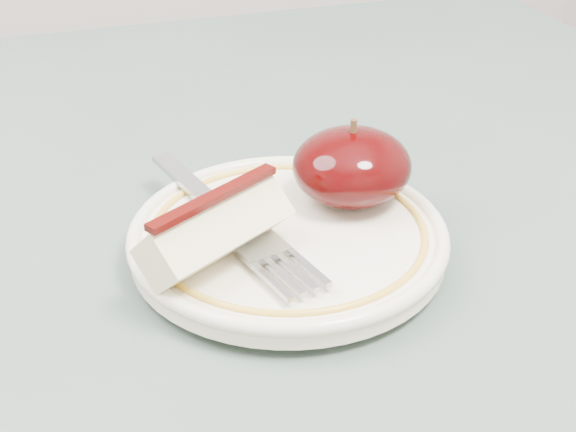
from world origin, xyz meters
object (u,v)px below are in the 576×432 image
object	(u,v)px
table	(237,358)
fork	(229,219)
plate	(288,237)
apple_half	(352,166)

from	to	relation	value
table	fork	xyz separation A→B (m)	(-0.00, -0.01, 0.11)
plate	fork	world-z (taller)	fork
table	fork	world-z (taller)	fork
table	apple_half	distance (m)	0.15
apple_half	fork	size ratio (longest dim) A/B	0.41
table	fork	size ratio (longest dim) A/B	5.02
table	apple_half	size ratio (longest dim) A/B	12.35
plate	table	bearing A→B (deg)	143.73
apple_half	fork	xyz separation A→B (m)	(-0.08, -0.01, -0.02)
apple_half	fork	world-z (taller)	apple_half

